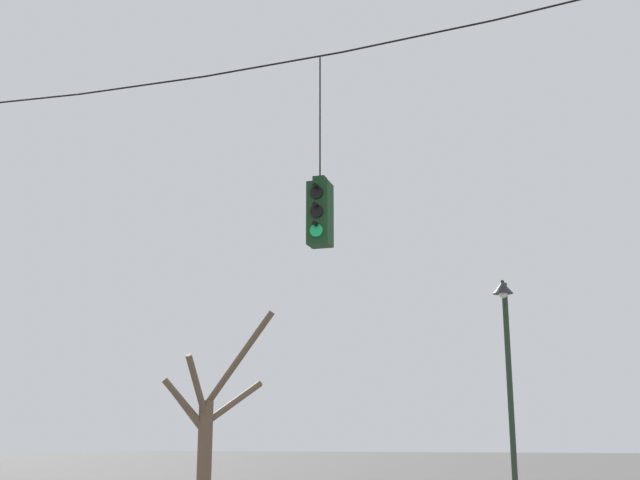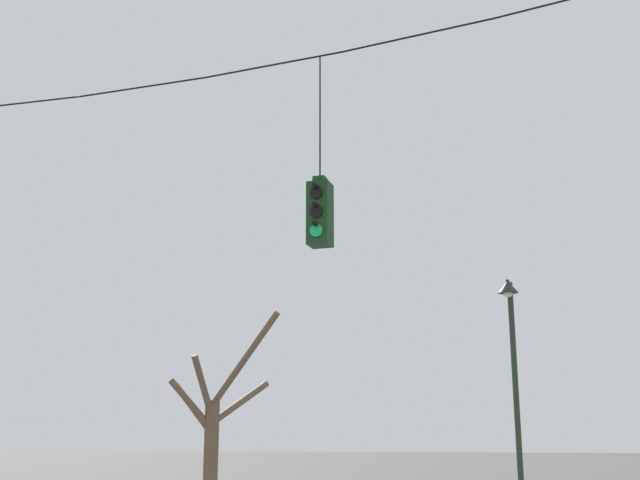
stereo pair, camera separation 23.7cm
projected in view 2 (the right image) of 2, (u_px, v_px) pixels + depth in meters
The scene contains 4 objects.
span_wire at pixel (143, 78), 13.91m from camera, with size 16.85×0.03×0.54m.
traffic_light_near_right_pole at pixel (320, 212), 12.26m from camera, with size 0.34×0.46×3.14m.
street_lamp at pixel (513, 352), 16.44m from camera, with size 0.42×0.73×4.96m.
bare_tree at pixel (214, 429), 18.09m from camera, with size 2.99×2.41×4.58m.
Camera 2 is at (6.95, -10.81, 1.73)m, focal length 45.00 mm.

